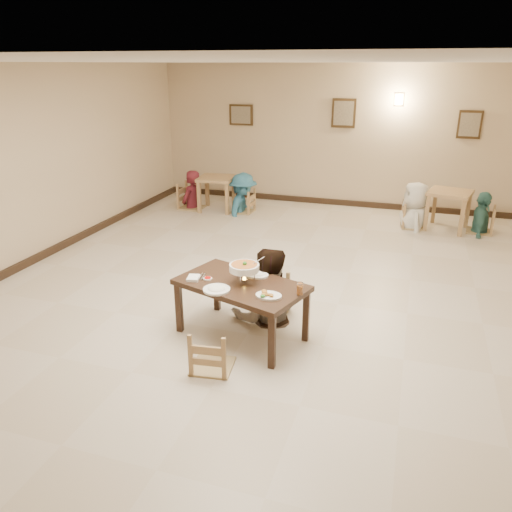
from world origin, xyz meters
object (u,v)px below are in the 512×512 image
(bg_chair_rr, at_px, (483,208))
(bg_diner_a, at_px, (190,170))
(main_table, at_px, (241,289))
(bg_diner_c, at_px, (418,182))
(chair_near, at_px, (211,330))
(bg_table_left, at_px, (217,183))
(bg_diner_d, at_px, (486,192))
(bg_chair_rl, at_px, (415,204))
(chair_far, at_px, (268,279))
(bg_chair_lr, at_px, (243,191))
(bg_chair_ll, at_px, (191,185))
(main_diner, at_px, (267,248))
(bg_diner_b, at_px, (243,173))
(curry_warmer, at_px, (244,268))
(bg_table_right, at_px, (449,198))
(drink_glass, at_px, (300,289))

(bg_chair_rr, relative_size, bg_diner_a, 0.57)
(main_table, height_order, bg_diner_c, bg_diner_c)
(chair_near, relative_size, bg_table_left, 1.10)
(chair_near, distance_m, bg_diner_d, 6.50)
(chair_near, bearing_deg, bg_chair_rl, -115.98)
(chair_far, bearing_deg, bg_diner_a, 130.56)
(bg_chair_rr, bearing_deg, bg_chair_rl, -79.96)
(bg_table_left, bearing_deg, chair_far, -60.46)
(bg_chair_lr, relative_size, bg_diner_c, 0.52)
(main_table, bearing_deg, bg_diner_a, 138.57)
(bg_chair_ll, relative_size, bg_diner_a, 0.63)
(chair_far, xyz_separation_m, bg_chair_lr, (-1.84, 4.31, -0.02))
(bg_chair_ll, bearing_deg, chair_near, -151.70)
(main_diner, distance_m, bg_diner_b, 4.78)
(chair_far, xyz_separation_m, chair_near, (-0.21, -1.34, -0.03))
(bg_chair_lr, bearing_deg, bg_chair_rl, 92.91)
(bg_diner_a, bearing_deg, bg_diner_b, 100.78)
(main_table, relative_size, bg_diner_c, 0.91)
(bg_diner_c, bearing_deg, chair_far, -34.18)
(chair_near, xyz_separation_m, bg_diner_c, (1.87, 5.64, 0.45))
(bg_chair_lr, height_order, bg_diner_d, bg_diner_d)
(bg_chair_ll, height_order, bg_diner_b, bg_diner_b)
(curry_warmer, bearing_deg, bg_chair_lr, 109.46)
(chair_near, relative_size, bg_diner_b, 0.53)
(chair_far, distance_m, bg_chair_rr, 5.23)
(bg_table_left, xyz_separation_m, bg_diner_b, (0.58, 0.02, 0.25))
(main_diner, height_order, bg_diner_a, main_diner)
(bg_table_right, bearing_deg, bg_diner_c, -172.75)
(curry_warmer, height_order, bg_table_right, curry_warmer)
(bg_chair_lr, height_order, bg_diner_b, bg_diner_b)
(main_diner, bearing_deg, chair_near, 58.98)
(bg_table_left, bearing_deg, bg_chair_rl, 0.27)
(main_diner, bearing_deg, bg_diner_d, -143.46)
(bg_table_left, height_order, bg_diner_c, bg_diner_c)
(bg_table_right, xyz_separation_m, bg_diner_c, (-0.60, -0.08, 0.28))
(bg_chair_rl, bearing_deg, bg_table_right, -89.74)
(chair_far, relative_size, bg_diner_d, 0.62)
(bg_table_right, bearing_deg, bg_diner_b, -178.98)
(bg_chair_lr, bearing_deg, bg_diner_a, -84.17)
(bg_chair_lr, relative_size, bg_diner_b, 0.55)
(drink_glass, height_order, bg_chair_lr, bg_chair_lr)
(bg_chair_rr, distance_m, bg_diner_a, 5.89)
(chair_near, relative_size, drink_glass, 6.41)
(drink_glass, xyz_separation_m, bg_chair_rr, (2.30, 5.10, -0.26))
(chair_far, relative_size, bg_chair_ll, 0.91)
(chair_far, height_order, bg_table_left, chair_far)
(chair_near, relative_size, bg_chair_ll, 0.85)
(drink_glass, bearing_deg, bg_diner_c, 77.65)
(bg_table_right, xyz_separation_m, bg_diner_a, (-5.27, -0.13, 0.23))
(main_table, height_order, bg_diner_d, bg_diner_d)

